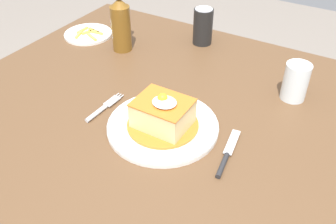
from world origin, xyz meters
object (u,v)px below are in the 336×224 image
Objects in this scene: main_plate at (164,126)px; drinking_glass at (295,84)px; fork at (102,109)px; soda_can at (203,26)px; knife at (225,158)px; beer_bottle_amber at (121,22)px; side_plate_fries at (88,34)px.

main_plate is 2.65× the size of drinking_glass.
soda_can reaches higher than fork.
knife is at bearing -7.39° from main_plate.
main_plate reaches higher than fork.
main_plate is 0.18m from knife.
knife is (0.18, -0.02, -0.00)m from main_plate.
fork is 0.36m from knife.
soda_can is 0.28m from beer_bottle_amber.
main_plate is at bearing -74.59° from soda_can.
knife is 0.61m from beer_bottle_amber.
main_plate is 0.18m from fork.
side_plate_fries is (-0.38, -0.16, -0.06)m from soda_can.
side_plate_fries is at bearing 154.16° from knife.
main_plate is 0.59m from side_plate_fries.
beer_bottle_amber is 0.58m from drinking_glass.
drinking_glass is (0.57, 0.01, -0.05)m from beer_bottle_amber.
soda_can is at bearing 121.94° from knife.
main_plate is 0.49m from soda_can.
drinking_glass reaches higher than side_plate_fries.
knife is at bearing -58.06° from soda_can.
soda_can is 0.41m from side_plate_fries.
beer_bottle_amber reaches higher than drinking_glass.
beer_bottle_amber is at bearing -178.86° from drinking_glass.
beer_bottle_amber is (-0.21, -0.18, 0.04)m from soda_can.
soda_can reaches higher than main_plate.
fork is 1.14× the size of soda_can.
side_plate_fries reaches higher than knife.
fork is (-0.18, -0.02, -0.00)m from main_plate.
beer_bottle_amber reaches higher than main_plate.
beer_bottle_amber reaches higher than soda_can.
drinking_glass is at bearing -0.74° from side_plate_fries.
side_plate_fries is (-0.68, 0.33, -0.00)m from knife.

